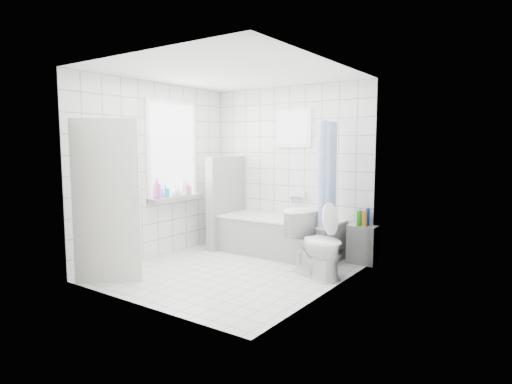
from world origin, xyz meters
The scene contains 19 objects.
ground centered at (0.00, 0.00, 0.00)m, with size 3.00×3.00×0.00m, color white.
ceiling centered at (0.00, 0.00, 2.60)m, with size 3.00×3.00×0.00m, color white.
wall_back centered at (0.00, 1.50, 1.30)m, with size 2.80×0.02×2.60m, color white.
wall_front centered at (0.00, -1.50, 1.30)m, with size 2.80×0.02×2.60m, color white.
wall_left centered at (-1.40, 0.00, 1.30)m, with size 0.02×3.00×2.60m, color white.
wall_right centered at (1.40, 0.00, 1.30)m, with size 0.02×3.00×2.60m, color white.
window_left centered at (-1.35, 0.30, 1.60)m, with size 0.01×0.90×1.40m, color white.
window_back centered at (0.10, 1.46, 1.95)m, with size 0.50×0.01×0.50m, color white.
window_sill centered at (-1.31, 0.30, 0.86)m, with size 0.18×1.02×0.08m, color white.
door centered at (-0.95, -1.22, 1.00)m, with size 0.04×0.80×2.00m, color silver.
bathtub centered at (0.07, 1.12, 0.29)m, with size 1.89×0.77×0.58m.
partition_wall centered at (-0.94, 1.07, 0.75)m, with size 0.15×0.85×1.50m, color white.
tiled_ledge centered at (1.29, 1.38, 0.28)m, with size 0.40×0.24×0.55m, color white.
toilet centered at (1.03, 0.48, 0.42)m, with size 0.47×0.83×0.85m, color white.
curtain_rod centered at (0.95, 1.10, 2.00)m, with size 0.02×0.02×0.80m, color silver.
shower_curtain centered at (0.95, 0.97, 1.10)m, with size 0.14×0.48×1.78m, color #4B76DE, non-canonical shape.
tub_faucet centered at (0.17, 1.46, 0.85)m, with size 0.18×0.06×0.06m, color silver.
sill_bottles centered at (-1.30, 0.25, 1.03)m, with size 0.20×0.79×0.33m.
ledge_bottles centered at (1.30, 1.36, 0.66)m, with size 0.18×0.18×0.25m.
Camera 1 is at (3.46, -4.38, 1.68)m, focal length 30.00 mm.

